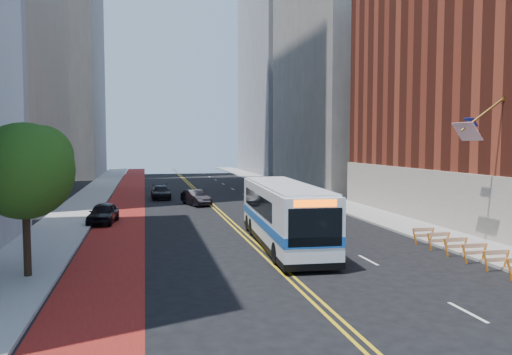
{
  "coord_description": "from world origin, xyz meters",
  "views": [
    {
      "loc": [
        -6.22,
        -17.15,
        5.97
      ],
      "look_at": [
        -0.61,
        8.0,
        4.16
      ],
      "focal_mm": 35.0,
      "sensor_mm": 36.0,
      "label": 1
    }
  ],
  "objects": [
    {
      "name": "car_c",
      "position": [
        -4.64,
        36.45,
        0.7
      ],
      "size": [
        2.1,
        4.86,
        1.39
      ],
      "primitive_type": "imported",
      "rotation": [
        0.0,
        0.0,
        0.03
      ],
      "color": "black",
      "rests_on": "ground"
    },
    {
      "name": "construction_barriers",
      "position": [
        9.6,
        3.42,
        0.68
      ],
      "size": [
        1.42,
        10.91,
        1.0
      ],
      "color": "orange",
      "rests_on": "ground"
    },
    {
      "name": "bus_lane_paint",
      "position": [
        -8.1,
        30.0,
        0.0
      ],
      "size": [
        3.6,
        140.0,
        0.01
      ],
      "primitive_type": "cube",
      "color": "maroon",
      "rests_on": "ground"
    },
    {
      "name": "car_a",
      "position": [
        -9.3,
        21.03,
        0.76
      ],
      "size": [
        2.36,
        4.65,
        1.52
      ],
      "primitive_type": "imported",
      "rotation": [
        0.0,
        0.0,
        -0.13
      ],
      "color": "black",
      "rests_on": "ground"
    },
    {
      "name": "sidewalk_right",
      "position": [
        12.0,
        30.0,
        0.07
      ],
      "size": [
        4.0,
        140.0,
        0.15
      ],
      "primitive_type": "cube",
      "color": "gray",
      "rests_on": "ground"
    },
    {
      "name": "lane_dashes",
      "position": [
        4.8,
        38.0,
        0.01
      ],
      "size": [
        0.14,
        98.2,
        0.01
      ],
      "color": "silver",
      "rests_on": "ground"
    },
    {
      "name": "midrise_right_near",
      "position": [
        23.0,
        48.0,
        20.0
      ],
      "size": [
        18.0,
        26.0,
        40.0
      ],
      "primitive_type": "cube",
      "color": "slate",
      "rests_on": "ground"
    },
    {
      "name": "car_b",
      "position": [
        -1.5,
        30.31,
        0.73
      ],
      "size": [
        2.74,
        4.68,
        1.46
      ],
      "primitive_type": "imported",
      "rotation": [
        0.0,
        0.0,
        0.29
      ],
      "color": "black",
      "rests_on": "ground"
    },
    {
      "name": "ground",
      "position": [
        0.0,
        0.0,
        0.0
      ],
      "size": [
        160.0,
        160.0,
        0.0
      ],
      "primitive_type": "plane",
      "color": "black",
      "rests_on": "ground"
    },
    {
      "name": "street_tree",
      "position": [
        -11.24,
        6.04,
        4.91
      ],
      "size": [
        4.2,
        4.2,
        6.7
      ],
      "color": "black",
      "rests_on": "sidewalk_left"
    },
    {
      "name": "sidewalk_left",
      "position": [
        -12.0,
        30.0,
        0.07
      ],
      "size": [
        4.0,
        140.0,
        0.15
      ],
      "primitive_type": "cube",
      "color": "gray",
      "rests_on": "ground"
    },
    {
      "name": "center_line_inner",
      "position": [
        -0.18,
        30.0,
        0.0
      ],
      "size": [
        0.14,
        140.0,
        0.01
      ],
      "primitive_type": "cube",
      "color": "gold",
      "rests_on": "ground"
    },
    {
      "name": "center_line_outer",
      "position": [
        0.18,
        30.0,
        0.0
      ],
      "size": [
        0.14,
        140.0,
        0.01
      ],
      "primitive_type": "cube",
      "color": "gold",
      "rests_on": "ground"
    },
    {
      "name": "transit_bus",
      "position": [
        1.57,
        10.46,
        1.88
      ],
      "size": [
        3.66,
        13.27,
        3.61
      ],
      "rotation": [
        0.0,
        0.0,
        -0.06
      ],
      "color": "silver",
      "rests_on": "ground"
    },
    {
      "name": "midrise_right_far",
      "position": [
        24.0,
        78.0,
        27.5
      ],
      "size": [
        20.0,
        28.0,
        55.0
      ],
      "primitive_type": "cube",
      "color": "gray",
      "rests_on": "ground"
    }
  ]
}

